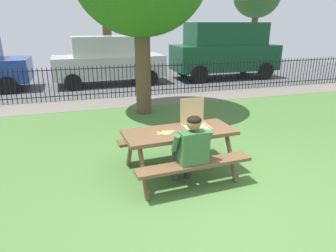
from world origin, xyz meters
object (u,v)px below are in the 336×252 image
object	(u,v)px
adult_at_table	(191,149)
pizza_slice_on_table	(165,132)
parked_car_center	(225,49)
parked_car_left	(108,60)
picnic_table_foreground	(179,141)
pizza_box_open	(195,123)

from	to	relation	value
adult_at_table	pizza_slice_on_table	bearing A→B (deg)	119.02
parked_car_center	parked_car_left	bearing A→B (deg)	-179.99
pizza_slice_on_table	picnic_table_foreground	bearing A→B (deg)	6.27
picnic_table_foreground	pizza_box_open	bearing A→B (deg)	10.00
adult_at_table	picnic_table_foreground	bearing A→B (deg)	90.69
picnic_table_foreground	pizza_slice_on_table	world-z (taller)	pizza_slice_on_table
pizza_box_open	parked_car_center	xyz separation A→B (m)	(4.71, 8.27, 0.45)
parked_car_left	parked_car_center	xyz separation A→B (m)	(5.25, 0.00, 0.30)
picnic_table_foreground	pizza_box_open	world-z (taller)	pizza_box_open
pizza_box_open	parked_car_left	xyz separation A→B (m)	(-0.54, 8.27, 0.15)
picnic_table_foreground	pizza_box_open	size ratio (longest dim) A/B	4.00
pizza_slice_on_table	adult_at_table	bearing A→B (deg)	-60.98
pizza_slice_on_table	parked_car_center	bearing A→B (deg)	57.82
picnic_table_foreground	parked_car_center	distance (m)	9.73
pizza_slice_on_table	parked_car_center	world-z (taller)	parked_car_center
picnic_table_foreground	adult_at_table	size ratio (longest dim) A/B	1.59
picnic_table_foreground	pizza_box_open	xyz separation A→B (m)	(0.29, 0.05, 0.26)
picnic_table_foreground	parked_car_left	size ratio (longest dim) A/B	0.42
pizza_box_open	parked_car_center	size ratio (longest dim) A/B	0.10
pizza_slice_on_table	parked_car_left	distance (m)	8.35
pizza_box_open	picnic_table_foreground	bearing A→B (deg)	-170.00
pizza_slice_on_table	parked_car_left	world-z (taller)	parked_car_left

